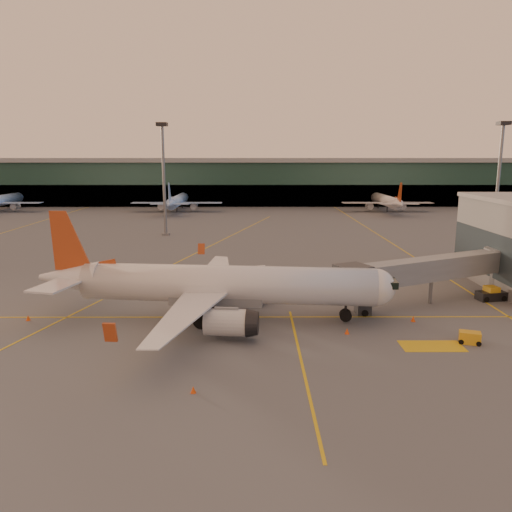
{
  "coord_description": "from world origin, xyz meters",
  "views": [
    {
      "loc": [
        0.79,
        -49.63,
        18.03
      ],
      "look_at": [
        1.0,
        15.75,
        5.0
      ],
      "focal_mm": 35.0,
      "sensor_mm": 36.0,
      "label": 1
    }
  ],
  "objects_px": {
    "gpu_cart": "(470,338)",
    "main_airplane": "(215,286)",
    "pushback_tug": "(491,295)",
    "catering_truck": "(249,280)"
  },
  "relations": [
    {
      "from": "main_airplane",
      "to": "pushback_tug",
      "type": "relative_size",
      "value": 10.7
    },
    {
      "from": "main_airplane",
      "to": "pushback_tug",
      "type": "height_order",
      "value": "main_airplane"
    },
    {
      "from": "catering_truck",
      "to": "pushback_tug",
      "type": "xyz_separation_m",
      "value": [
        31.02,
        -1.72,
        -1.46
      ]
    },
    {
      "from": "gpu_cart",
      "to": "pushback_tug",
      "type": "distance_m",
      "value": 17.68
    },
    {
      "from": "gpu_cart",
      "to": "main_airplane",
      "type": "bearing_deg",
      "value": -177.52
    },
    {
      "from": "main_airplane",
      "to": "gpu_cart",
      "type": "relative_size",
      "value": 17.38
    },
    {
      "from": "gpu_cart",
      "to": "catering_truck",
      "type": "bearing_deg",
      "value": 161.11
    },
    {
      "from": "main_airplane",
      "to": "gpu_cart",
      "type": "height_order",
      "value": "main_airplane"
    },
    {
      "from": "catering_truck",
      "to": "gpu_cart",
      "type": "height_order",
      "value": "catering_truck"
    },
    {
      "from": "catering_truck",
      "to": "pushback_tug",
      "type": "distance_m",
      "value": 31.1
    }
  ]
}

